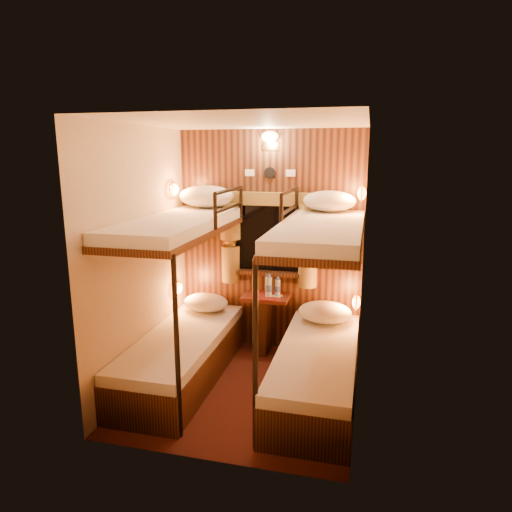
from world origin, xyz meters
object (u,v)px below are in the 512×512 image
(bunk_right, at_px, (318,336))
(bottle_left, at_px, (268,287))
(table, at_px, (266,316))
(bottle_right, at_px, (278,288))
(bunk_left, at_px, (182,324))

(bunk_right, relative_size, bottle_left, 7.49)
(table, relative_size, bottle_left, 2.58)
(bunk_right, distance_m, bottle_right, 0.96)
(bunk_left, xyz_separation_m, table, (0.65, 0.78, -0.14))
(bunk_right, xyz_separation_m, bottle_left, (-0.61, 0.75, 0.20))
(bottle_right, bearing_deg, bottle_left, -155.44)
(bottle_right, bearing_deg, bunk_right, -56.53)
(bottle_left, xyz_separation_m, bottle_right, (0.09, 0.04, -0.02))
(bunk_right, relative_size, table, 2.90)
(table, height_order, bottle_right, bottle_right)
(bunk_right, bearing_deg, bottle_right, 123.47)
(bottle_left, relative_size, bottle_right, 1.18)
(bottle_left, bearing_deg, bunk_left, -132.38)
(bunk_left, relative_size, bottle_right, 8.85)
(table, bearing_deg, bottle_right, 4.04)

